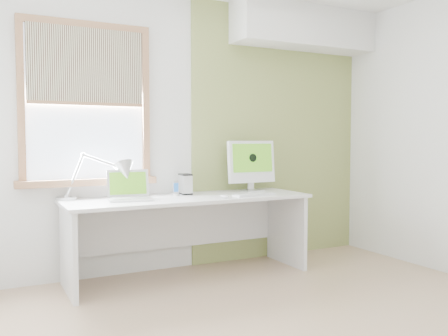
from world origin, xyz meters
TOP-DOWN VIEW (x-y plane):
  - room at (0.00, 0.00)m, footprint 4.04×3.54m
  - accent_wall at (1.00, 1.74)m, footprint 2.00×0.02m
  - soffit at (1.20, 1.57)m, footprint 1.60×0.40m
  - window at (-1.00, 1.71)m, footprint 1.20×0.14m
  - desk at (-0.18, 1.44)m, footprint 2.20×0.70m
  - desk_lamp at (-0.81, 1.55)m, footprint 0.69×0.35m
  - laptop at (-0.72, 1.43)m, footprint 0.39×0.33m
  - phone_dock at (-0.26, 1.51)m, footprint 0.08×0.08m
  - external_drive at (-0.14, 1.57)m, footprint 0.10×0.15m
  - imac at (0.56, 1.55)m, footprint 0.51×0.17m
  - keyboard at (0.38, 1.18)m, footprint 0.42×0.17m
  - mouse at (0.06, 1.15)m, footprint 0.08×0.11m

SIDE VIEW (x-z plane):
  - desk at x=-0.18m, z-range 0.17..0.90m
  - keyboard at x=0.38m, z-range 0.73..0.75m
  - mouse at x=0.06m, z-range 0.73..0.76m
  - phone_dock at x=-0.26m, z-range 0.70..0.83m
  - laptop at x=-0.72m, z-range 0.67..0.92m
  - external_drive at x=-0.14m, z-range 0.73..0.92m
  - desk_lamp at x=-0.81m, z-range 0.74..1.14m
  - imac at x=0.56m, z-range 0.76..1.26m
  - room at x=0.00m, z-range -0.02..2.62m
  - accent_wall at x=1.00m, z-range 0.00..2.60m
  - window at x=-1.00m, z-range 0.83..2.25m
  - soffit at x=1.20m, z-range 2.19..2.61m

